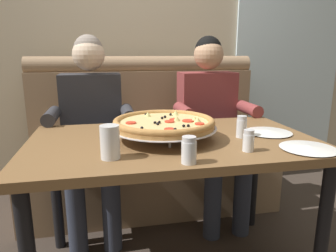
{
  "coord_description": "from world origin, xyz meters",
  "views": [
    {
      "loc": [
        -0.32,
        -1.43,
        1.16
      ],
      "look_at": [
        -0.03,
        -0.03,
        0.82
      ],
      "focal_mm": 32.89,
      "sensor_mm": 36.0,
      "label": 1
    }
  ],
  "objects_px": {
    "plate_near_right": "(268,131)",
    "shaker_parmesan": "(189,152)",
    "booth_bench": "(149,151)",
    "drinking_glass": "(110,144)",
    "pizza": "(164,124)",
    "plate_near_left": "(308,147)",
    "dining_table": "(173,155)",
    "diner_right": "(211,117)",
    "patio_chair": "(263,103)",
    "diner_left": "(92,122)",
    "shaker_oregano": "(248,142)",
    "shaker_pepper_flakes": "(241,128)"
  },
  "relations": [
    {
      "from": "plate_near_right",
      "to": "shaker_parmesan",
      "type": "bearing_deg",
      "value": -146.46
    },
    {
      "from": "booth_bench",
      "to": "drinking_glass",
      "type": "distance_m",
      "value": 1.22
    },
    {
      "from": "pizza",
      "to": "plate_near_left",
      "type": "bearing_deg",
      "value": -25.46
    },
    {
      "from": "dining_table",
      "to": "diner_right",
      "type": "relative_size",
      "value": 1.1
    },
    {
      "from": "plate_near_left",
      "to": "patio_chair",
      "type": "distance_m",
      "value": 2.68
    },
    {
      "from": "shaker_parmesan",
      "to": "drinking_glass",
      "type": "relative_size",
      "value": 0.78
    },
    {
      "from": "plate_near_right",
      "to": "patio_chair",
      "type": "relative_size",
      "value": 0.28
    },
    {
      "from": "diner_left",
      "to": "shaker_parmesan",
      "type": "xyz_separation_m",
      "value": [
        0.4,
        -0.96,
        0.08
      ]
    },
    {
      "from": "diner_left",
      "to": "plate_near_right",
      "type": "distance_m",
      "value": 1.11
    },
    {
      "from": "shaker_parmesan",
      "to": "patio_chair",
      "type": "relative_size",
      "value": 0.12
    },
    {
      "from": "dining_table",
      "to": "shaker_oregano",
      "type": "bearing_deg",
      "value": -42.82
    },
    {
      "from": "drinking_glass",
      "to": "patio_chair",
      "type": "height_order",
      "value": "drinking_glass"
    },
    {
      "from": "plate_near_left",
      "to": "dining_table",
      "type": "bearing_deg",
      "value": 152.43
    },
    {
      "from": "shaker_parmesan",
      "to": "diner_right",
      "type": "bearing_deg",
      "value": 65.99
    },
    {
      "from": "pizza",
      "to": "dining_table",
      "type": "bearing_deg",
      "value": 5.28
    },
    {
      "from": "patio_chair",
      "to": "diner_right",
      "type": "bearing_deg",
      "value": -129.05
    },
    {
      "from": "shaker_pepper_flakes",
      "to": "patio_chair",
      "type": "bearing_deg",
      "value": 59.01
    },
    {
      "from": "dining_table",
      "to": "plate_near_right",
      "type": "relative_size",
      "value": 5.77
    },
    {
      "from": "dining_table",
      "to": "diner_right",
      "type": "xyz_separation_m",
      "value": [
        0.41,
        0.61,
        0.05
      ]
    },
    {
      "from": "dining_table",
      "to": "shaker_pepper_flakes",
      "type": "distance_m",
      "value": 0.37
    },
    {
      "from": "shaker_oregano",
      "to": "plate_near_left",
      "type": "distance_m",
      "value": 0.28
    },
    {
      "from": "patio_chair",
      "to": "diner_left",
      "type": "bearing_deg",
      "value": -143.51
    },
    {
      "from": "shaker_pepper_flakes",
      "to": "drinking_glass",
      "type": "relative_size",
      "value": 0.81
    },
    {
      "from": "plate_near_right",
      "to": "plate_near_left",
      "type": "bearing_deg",
      "value": -84.28
    },
    {
      "from": "pizza",
      "to": "plate_near_right",
      "type": "relative_size",
      "value": 2.11
    },
    {
      "from": "plate_near_left",
      "to": "plate_near_right",
      "type": "bearing_deg",
      "value": 95.72
    },
    {
      "from": "diner_left",
      "to": "shaker_pepper_flakes",
      "type": "xyz_separation_m",
      "value": [
        0.75,
        -0.66,
        0.08
      ]
    },
    {
      "from": "booth_bench",
      "to": "shaker_oregano",
      "type": "relative_size",
      "value": 19.31
    },
    {
      "from": "dining_table",
      "to": "drinking_glass",
      "type": "distance_m",
      "value": 0.41
    },
    {
      "from": "diner_left",
      "to": "booth_bench",
      "type": "bearing_deg",
      "value": 32.81
    },
    {
      "from": "diner_right",
      "to": "shaker_oregano",
      "type": "distance_m",
      "value": 0.88
    },
    {
      "from": "booth_bench",
      "to": "dining_table",
      "type": "xyz_separation_m",
      "value": [
        0.0,
        -0.88,
        0.26
      ]
    },
    {
      "from": "shaker_oregano",
      "to": "shaker_pepper_flakes",
      "type": "relative_size",
      "value": 0.87
    },
    {
      "from": "diner_left",
      "to": "diner_right",
      "type": "height_order",
      "value": "same"
    },
    {
      "from": "plate_near_right",
      "to": "drinking_glass",
      "type": "distance_m",
      "value": 0.86
    },
    {
      "from": "diner_right",
      "to": "shaker_parmesan",
      "type": "bearing_deg",
      "value": -114.01
    },
    {
      "from": "booth_bench",
      "to": "patio_chair",
      "type": "height_order",
      "value": "booth_bench"
    },
    {
      "from": "dining_table",
      "to": "diner_left",
      "type": "height_order",
      "value": "diner_left"
    },
    {
      "from": "drinking_glass",
      "to": "patio_chair",
      "type": "xyz_separation_m",
      "value": [
        1.96,
        2.37,
        -0.28
      ]
    },
    {
      "from": "diner_right",
      "to": "shaker_oregano",
      "type": "bearing_deg",
      "value": -99.01
    },
    {
      "from": "diner_left",
      "to": "diner_right",
      "type": "relative_size",
      "value": 1.0
    },
    {
      "from": "dining_table",
      "to": "drinking_glass",
      "type": "relative_size",
      "value": 10.27
    },
    {
      "from": "booth_bench",
      "to": "diner_right",
      "type": "bearing_deg",
      "value": -32.81
    },
    {
      "from": "dining_table",
      "to": "drinking_glass",
      "type": "bearing_deg",
      "value": -143.25
    },
    {
      "from": "shaker_parmesan",
      "to": "plate_near_left",
      "type": "height_order",
      "value": "shaker_parmesan"
    },
    {
      "from": "shaker_parmesan",
      "to": "plate_near_right",
      "type": "distance_m",
      "value": 0.64
    },
    {
      "from": "booth_bench",
      "to": "shaker_parmesan",
      "type": "bearing_deg",
      "value": -90.7
    },
    {
      "from": "diner_right",
      "to": "patio_chair",
      "type": "relative_size",
      "value": 1.48
    },
    {
      "from": "booth_bench",
      "to": "shaker_oregano",
      "type": "xyz_separation_m",
      "value": [
        0.28,
        -1.13,
        0.39
      ]
    },
    {
      "from": "shaker_oregano",
      "to": "patio_chair",
      "type": "xyz_separation_m",
      "value": [
        1.38,
        2.4,
        -0.26
      ]
    }
  ]
}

